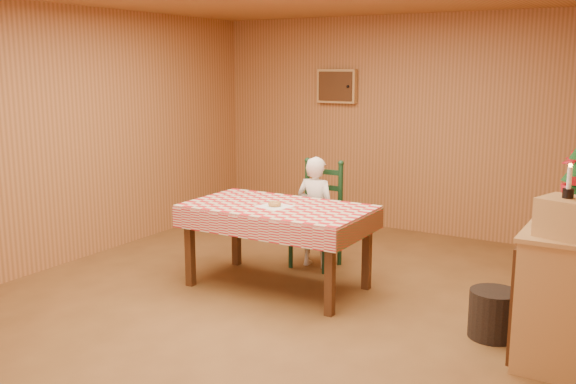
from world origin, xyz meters
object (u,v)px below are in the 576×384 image
object	(u,v)px
seated_child	(316,212)
shelf_unit	(566,287)
crate	(566,217)
dining_table	(278,214)
storage_bin	(493,314)
ladder_chair	(318,217)

from	to	relation	value
seated_child	shelf_unit	distance (m)	2.57
seated_child	crate	size ratio (longest dim) A/B	3.75
dining_table	shelf_unit	xyz separation A→B (m)	(2.44, -0.07, -0.22)
crate	dining_table	bearing A→B (deg)	169.08
shelf_unit	storage_bin	xyz separation A→B (m)	(-0.47, -0.05, -0.28)
ladder_chair	shelf_unit	bearing A→B (deg)	-19.41
shelf_unit	crate	world-z (taller)	crate
ladder_chair	storage_bin	distance (m)	2.19
crate	ladder_chair	bearing A→B (deg)	152.77
ladder_chair	storage_bin	size ratio (longest dim) A/B	2.97
shelf_unit	dining_table	bearing A→B (deg)	178.30
seated_child	ladder_chair	bearing A→B (deg)	-90.00
shelf_unit	crate	size ratio (longest dim) A/B	4.13
storage_bin	seated_child	bearing A→B (deg)	156.46
dining_table	shelf_unit	world-z (taller)	shelf_unit
dining_table	ladder_chair	size ratio (longest dim) A/B	1.53
seated_child	shelf_unit	bearing A→B (deg)	161.79
dining_table	storage_bin	distance (m)	2.03
dining_table	storage_bin	xyz separation A→B (m)	(1.97, -0.13, -0.51)
dining_table	storage_bin	bearing A→B (deg)	-3.68
ladder_chair	shelf_unit	xyz separation A→B (m)	(2.44, -0.86, -0.04)
dining_table	seated_child	xyz separation A→B (m)	(-0.00, 0.73, -0.13)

